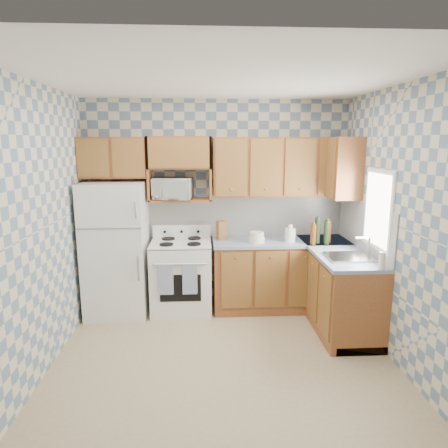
{
  "coord_description": "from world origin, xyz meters",
  "views": [
    {
      "loc": [
        -0.2,
        -3.66,
        2.15
      ],
      "look_at": [
        0.05,
        0.75,
        1.25
      ],
      "focal_mm": 32.0,
      "sensor_mm": 36.0,
      "label": 1
    }
  ],
  "objects_px": {
    "microwave": "(173,189)",
    "stove_body": "(182,277)",
    "refrigerator": "(117,249)",
    "electric_kettle": "(290,235)"
  },
  "relations": [
    {
      "from": "electric_kettle",
      "to": "stove_body",
      "type": "bearing_deg",
      "value": 176.8
    },
    {
      "from": "refrigerator",
      "to": "stove_body",
      "type": "distance_m",
      "value": 0.89
    },
    {
      "from": "microwave",
      "to": "stove_body",
      "type": "bearing_deg",
      "value": -45.2
    },
    {
      "from": "refrigerator",
      "to": "microwave",
      "type": "xyz_separation_m",
      "value": [
        0.71,
        0.14,
        0.74
      ]
    },
    {
      "from": "refrigerator",
      "to": "microwave",
      "type": "relative_size",
      "value": 3.49
    },
    {
      "from": "refrigerator",
      "to": "stove_body",
      "type": "xyz_separation_m",
      "value": [
        0.8,
        0.03,
        -0.39
      ]
    },
    {
      "from": "stove_body",
      "to": "microwave",
      "type": "height_order",
      "value": "microwave"
    },
    {
      "from": "microwave",
      "to": "electric_kettle",
      "type": "height_order",
      "value": "microwave"
    },
    {
      "from": "refrigerator",
      "to": "electric_kettle",
      "type": "bearing_deg",
      "value": -1.37
    },
    {
      "from": "refrigerator",
      "to": "microwave",
      "type": "height_order",
      "value": "microwave"
    }
  ]
}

